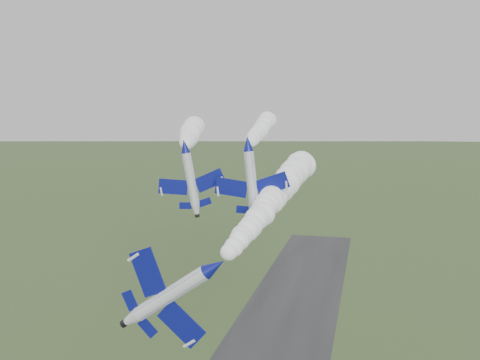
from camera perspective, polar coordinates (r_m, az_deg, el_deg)
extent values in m
cylinder|color=silver|center=(51.13, -2.72, -9.22)|extent=(2.18, 8.41, 2.08)
cone|color=navy|center=(46.29, -4.53, -10.98)|extent=(2.11, 2.22, 2.08)
cone|color=silver|center=(55.86, -1.29, -7.80)|extent=(2.10, 1.82, 2.08)
cylinder|color=black|center=(56.80, -1.03, -7.55)|extent=(1.06, 0.61, 1.05)
ellipsoid|color=black|center=(48.93, -2.89, -9.58)|extent=(1.42, 2.89, 1.39)
cube|color=navy|center=(51.77, -4.43, -6.30)|extent=(2.73, 2.43, 3.87)
cube|color=navy|center=(52.25, -0.77, -11.79)|extent=(2.73, 2.43, 3.87)
cube|color=navy|center=(54.92, -2.44, -6.65)|extent=(1.22, 1.11, 1.70)
cube|color=navy|center=(55.17, -0.60, -9.42)|extent=(1.22, 1.11, 1.70)
cube|color=navy|center=(54.36, -0.48, -7.43)|extent=(1.90, 1.62, 1.34)
cylinder|color=silver|center=(82.44, -5.92, 3.59)|extent=(4.00, 8.17, 1.66)
cone|color=navy|center=(77.38, -6.06, 3.37)|extent=(2.21, 2.51, 1.66)
cone|color=silver|center=(87.31, -5.80, 3.78)|extent=(2.10, 2.14, 1.66)
cylinder|color=black|center=(88.27, -5.78, 3.82)|extent=(0.97, 0.80, 0.84)
ellipsoid|color=black|center=(80.35, -6.04, 3.88)|extent=(1.88, 2.96, 1.10)
cube|color=navy|center=(83.39, -7.83, 3.18)|extent=(4.86, 3.51, 0.86)
cube|color=navy|center=(83.13, -3.93, 3.87)|extent=(4.86, 3.51, 0.86)
cube|color=navy|center=(86.53, -6.82, 3.57)|extent=(2.13, 1.58, 0.41)
cube|color=navy|center=(86.40, -4.82, 3.93)|extent=(2.13, 1.58, 0.41)
cube|color=navy|center=(86.17, -5.97, 4.56)|extent=(0.90, 1.60, 2.10)
cylinder|color=silver|center=(79.64, 0.84, 3.90)|extent=(2.90, 8.87, 1.70)
cone|color=navy|center=(74.16, 0.47, 3.67)|extent=(2.00, 2.50, 1.70)
cone|color=silver|center=(84.91, 1.14, 4.09)|extent=(1.94, 2.09, 1.70)
cylinder|color=black|center=(85.94, 1.20, 4.12)|extent=(0.94, 0.74, 0.86)
ellipsoid|color=black|center=(77.38, 0.65, 4.24)|extent=(1.54, 3.12, 1.13)
cube|color=navy|center=(80.81, -1.30, 3.62)|extent=(5.07, 3.13, 0.61)
cube|color=navy|center=(80.25, 3.11, 4.02)|extent=(5.07, 3.13, 0.61)
cube|color=navy|center=(84.13, -0.03, 3.95)|extent=(2.22, 1.42, 0.30)
cube|color=navy|center=(83.85, 2.22, 4.16)|extent=(2.22, 1.42, 0.30)
cube|color=navy|center=(83.68, 0.99, 4.97)|extent=(0.57, 1.69, 2.29)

